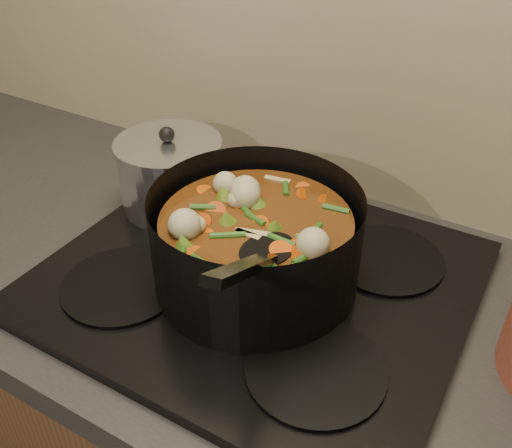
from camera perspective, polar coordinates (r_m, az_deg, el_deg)
The scene contains 3 objects.
stovetop at distance 0.89m, azimuth 0.19°, elevation -5.36°, with size 0.62×0.54×0.03m.
stockpot at distance 0.82m, azimuth 0.00°, elevation -2.03°, with size 0.30×0.40×0.22m.
saucepan at distance 1.02m, azimuth -8.53°, elevation 5.04°, with size 0.19×0.19×0.15m.
Camera 1 is at (0.34, 1.35, 1.50)m, focal length 40.00 mm.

